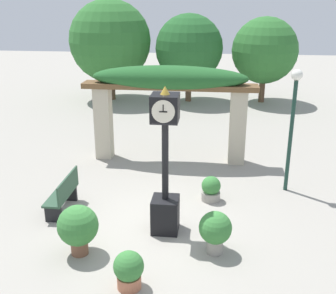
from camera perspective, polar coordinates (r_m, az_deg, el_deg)
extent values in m
plane|color=gray|center=(9.46, -2.65, -10.72)|extent=(60.00, 60.00, 0.00)
cube|color=black|center=(9.14, -0.37, -9.13)|extent=(0.57, 0.57, 0.76)
cylinder|color=black|center=(8.62, -0.38, -2.06)|extent=(0.14, 0.14, 1.66)
cylinder|color=gold|center=(8.34, -0.40, 3.37)|extent=(0.22, 0.22, 0.04)
cube|color=black|center=(8.27, -0.40, 5.32)|extent=(0.54, 0.54, 0.54)
cylinder|color=beige|center=(8.00, -0.65, 4.82)|extent=(0.45, 0.02, 0.45)
cylinder|color=beige|center=(8.54, -0.17, 5.78)|extent=(0.45, 0.02, 0.45)
cube|color=black|center=(7.98, -0.66, 4.79)|extent=(0.16, 0.01, 0.02)
cube|color=black|center=(7.97, -0.66, 5.25)|extent=(0.02, 0.01, 0.14)
cone|color=gold|center=(8.19, -0.41, 7.71)|extent=(0.19, 0.19, 0.16)
cube|color=#BCB299|center=(13.13, -8.72, 3.24)|extent=(0.48, 0.48, 2.23)
cube|color=#BCB299|center=(12.70, 9.40, 2.63)|extent=(0.48, 0.48, 2.23)
cube|color=brown|center=(12.23, 0.07, 8.01)|extent=(5.17, 0.14, 0.15)
cube|color=brown|center=(12.38, 0.15, 8.16)|extent=(5.17, 0.14, 0.15)
cube|color=brown|center=(12.54, 0.24, 8.31)|extent=(5.17, 0.14, 0.15)
cube|color=brown|center=(12.70, 0.32, 8.45)|extent=(5.17, 0.14, 0.15)
ellipsoid|color=#235B28|center=(12.42, 0.20, 9.38)|extent=(4.59, 1.08, 0.70)
cylinder|color=gray|center=(10.59, 5.81, -6.63)|extent=(0.46, 0.46, 0.22)
sphere|color=#387A38|center=(10.47, 5.86, -5.22)|extent=(0.47, 0.47, 0.47)
cylinder|color=brown|center=(8.67, -11.89, -13.00)|extent=(0.34, 0.34, 0.33)
sphere|color=#387A38|center=(8.43, -12.12, -10.34)|extent=(0.80, 0.80, 0.80)
cylinder|color=gray|center=(8.59, 6.33, -13.10)|extent=(0.33, 0.33, 0.31)
sphere|color=#387A38|center=(8.38, 6.43, -10.81)|extent=(0.65, 0.65, 0.65)
cylinder|color=#B26B4C|center=(7.71, -5.28, -17.69)|extent=(0.42, 0.42, 0.23)
sphere|color=#387A38|center=(7.52, -5.36, -15.77)|extent=(0.54, 0.54, 0.54)
cube|color=#2D4C38|center=(10.23, -14.29, -6.25)|extent=(0.42, 1.33, 0.05)
cube|color=#2D4C38|center=(10.07, -13.40, -5.06)|extent=(0.04, 1.33, 0.45)
cube|color=black|center=(10.78, -13.22, -6.09)|extent=(0.38, 0.08, 0.39)
cube|color=black|center=(9.89, -15.25, -8.72)|extent=(0.38, 0.08, 0.39)
cylinder|color=#19382D|center=(11.02, 16.25, 1.24)|extent=(0.10, 0.10, 2.89)
sphere|color=white|center=(10.65, 17.07, 9.34)|extent=(0.27, 0.27, 0.27)
cylinder|color=brown|center=(20.95, -7.57, 8.38)|extent=(0.28, 0.28, 1.46)
sphere|color=#2D6B2D|center=(20.65, -7.84, 14.04)|extent=(3.85, 3.85, 3.85)
cylinder|color=brown|center=(20.43, 2.78, 8.18)|extent=(0.28, 0.28, 1.41)
sphere|color=#235B28|center=(20.14, 2.86, 13.23)|extent=(3.15, 3.15, 3.15)
cylinder|color=brown|center=(20.72, 12.61, 7.83)|extent=(0.28, 0.28, 1.37)
sphere|color=#2D6B2D|center=(20.44, 12.98, 12.64)|extent=(3.05, 3.05, 3.05)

